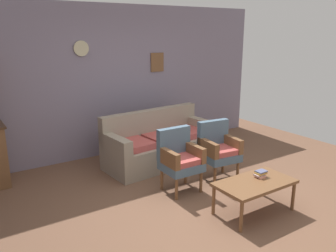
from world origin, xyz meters
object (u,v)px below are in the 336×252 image
object	(u,v)px
floral_couch	(160,145)
book_stack_on_table	(261,174)
coffee_table	(255,185)
armchair_row_middle	(179,157)
armchair_near_couch_end	(218,148)

from	to	relation	value
floral_couch	book_stack_on_table	size ratio (longest dim) A/B	12.33
floral_couch	coffee_table	world-z (taller)	floral_couch
floral_couch	armchair_row_middle	world-z (taller)	same
armchair_near_couch_end	coffee_table	bearing A→B (deg)	-106.92
coffee_table	floral_couch	bearing A→B (deg)	91.82
book_stack_on_table	armchair_near_couch_end	bearing A→B (deg)	80.89
armchair_row_middle	coffee_table	distance (m)	1.14
floral_couch	armchair_near_couch_end	size ratio (longest dim) A/B	2.23
floral_couch	armchair_near_couch_end	distance (m)	1.15
book_stack_on_table	coffee_table	bearing A→B (deg)	-159.23
armchair_row_middle	floral_couch	bearing A→B (deg)	72.35
armchair_row_middle	armchair_near_couch_end	distance (m)	0.73
floral_couch	armchair_near_couch_end	world-z (taller)	same
armchair_row_middle	coffee_table	bearing A→B (deg)	-68.81
coffee_table	armchair_near_couch_end	bearing A→B (deg)	73.08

